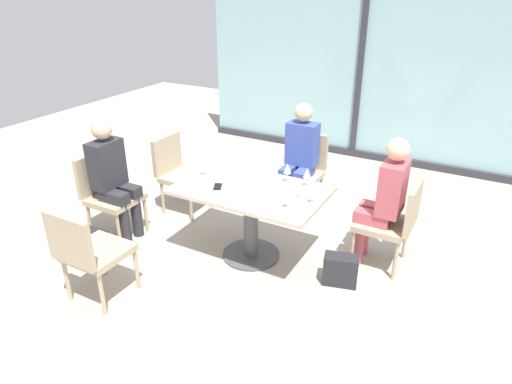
# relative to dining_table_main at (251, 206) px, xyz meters

# --- Properties ---
(ground_plane) EXTENTS (12.00, 12.00, 0.00)m
(ground_plane) POSITION_rel_dining_table_main_xyz_m (0.00, 0.00, -0.55)
(ground_plane) COLOR #A89E8E
(window_wall_backdrop) EXTENTS (4.84, 0.10, 2.70)m
(window_wall_backdrop) POSITION_rel_dining_table_main_xyz_m (0.00, 3.20, 0.66)
(window_wall_backdrop) COLOR #8EB7BC
(window_wall_backdrop) RESTS_ON ground_plane
(dining_table_main) EXTENTS (1.37, 0.84, 0.73)m
(dining_table_main) POSITION_rel_dining_table_main_xyz_m (0.00, 0.00, 0.00)
(dining_table_main) COLOR #BCB29E
(dining_table_main) RESTS_ON ground_plane
(chair_side_end) EXTENTS (0.50, 0.46, 0.87)m
(chair_side_end) POSITION_rel_dining_table_main_xyz_m (-1.52, -0.32, -0.05)
(chair_side_end) COLOR tan
(chair_side_end) RESTS_ON ground_plane
(chair_far_right) EXTENTS (0.50, 0.46, 0.87)m
(chair_far_right) POSITION_rel_dining_table_main_xyz_m (1.22, 0.48, -0.05)
(chair_far_right) COLOR tan
(chair_far_right) RESTS_ON ground_plane
(chair_near_window) EXTENTS (0.46, 0.51, 0.87)m
(chair_near_window) POSITION_rel_dining_table_main_xyz_m (0.00, 1.22, -0.05)
(chair_near_window) COLOR tan
(chair_near_window) RESTS_ON ground_plane
(chair_front_left) EXTENTS (0.46, 0.50, 0.87)m
(chair_front_left) POSITION_rel_dining_table_main_xyz_m (-0.82, -1.22, -0.05)
(chair_front_left) COLOR tan
(chair_front_left) RESTS_ON ground_plane
(chair_far_left) EXTENTS (0.50, 0.46, 0.87)m
(chair_far_left) POSITION_rel_dining_table_main_xyz_m (-1.22, 0.48, -0.05)
(chair_far_left) COLOR tan
(chair_far_left) RESTS_ON ground_plane
(person_side_end) EXTENTS (0.39, 0.34, 1.26)m
(person_side_end) POSITION_rel_dining_table_main_xyz_m (-1.41, -0.32, 0.15)
(person_side_end) COLOR #28282D
(person_side_end) RESTS_ON ground_plane
(person_far_right) EXTENTS (0.39, 0.34, 1.26)m
(person_far_right) POSITION_rel_dining_table_main_xyz_m (1.11, 0.48, 0.15)
(person_far_right) COLOR #B24C56
(person_far_right) RESTS_ON ground_plane
(person_near_window) EXTENTS (0.34, 0.39, 1.26)m
(person_near_window) POSITION_rel_dining_table_main_xyz_m (-0.00, 1.11, 0.15)
(person_near_window) COLOR #384C9E
(person_near_window) RESTS_ON ground_plane
(wine_glass_0) EXTENTS (0.07, 0.07, 0.18)m
(wine_glass_0) POSITION_rel_dining_table_main_xyz_m (0.43, 0.28, 0.31)
(wine_glass_0) COLOR silver
(wine_glass_0) RESTS_ON dining_table_main
(wine_glass_1) EXTENTS (0.07, 0.07, 0.18)m
(wine_glass_1) POSITION_rel_dining_table_main_xyz_m (0.61, -0.02, 0.31)
(wine_glass_1) COLOR silver
(wine_glass_1) RESTS_ON dining_table_main
(wine_glass_2) EXTENTS (0.07, 0.07, 0.18)m
(wine_glass_2) POSITION_rel_dining_table_main_xyz_m (0.46, -0.20, 0.31)
(wine_glass_2) COLOR silver
(wine_glass_2) RESTS_ON dining_table_main
(wine_glass_3) EXTENTS (0.07, 0.07, 0.18)m
(wine_glass_3) POSITION_rel_dining_table_main_xyz_m (0.23, 0.29, 0.31)
(wine_glass_3) COLOR silver
(wine_glass_3) RESTS_ON dining_table_main
(wine_glass_4) EXTENTS (0.07, 0.07, 0.18)m
(wine_glass_4) POSITION_rel_dining_table_main_xyz_m (-0.55, 0.04, 0.31)
(wine_glass_4) COLOR silver
(wine_glass_4) RESTS_ON dining_table_main
(coffee_cup) EXTENTS (0.08, 0.08, 0.09)m
(coffee_cup) POSITION_rel_dining_table_main_xyz_m (0.50, 0.04, 0.23)
(coffee_cup) COLOR white
(coffee_cup) RESTS_ON dining_table_main
(cell_phone_on_table) EXTENTS (0.13, 0.16, 0.01)m
(cell_phone_on_table) POSITION_rel_dining_table_main_xyz_m (-0.28, -0.12, 0.19)
(cell_phone_on_table) COLOR black
(cell_phone_on_table) RESTS_ON dining_table_main
(handbag_0) EXTENTS (0.31, 0.18, 0.28)m
(handbag_0) POSITION_rel_dining_table_main_xyz_m (-1.35, -0.75, -0.41)
(handbag_0) COLOR #232328
(handbag_0) RESTS_ON ground_plane
(handbag_1) EXTENTS (0.33, 0.23, 0.28)m
(handbag_1) POSITION_rel_dining_table_main_xyz_m (0.91, -0.01, -0.41)
(handbag_1) COLOR #232328
(handbag_1) RESTS_ON ground_plane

